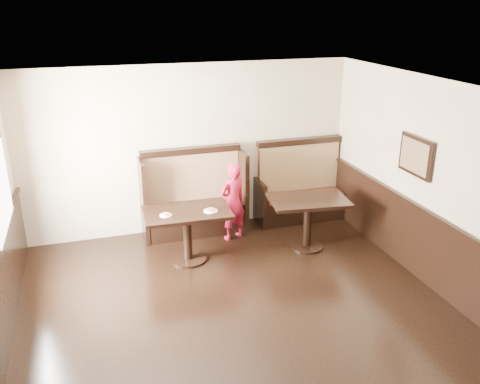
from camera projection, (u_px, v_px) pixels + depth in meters
name	position (u px, v px, depth m)	size (l,w,h in m)	color
ground	(258.00, 348.00, 5.79)	(7.00, 7.00, 0.00)	black
room_shell	(226.00, 289.00, 5.72)	(7.00, 7.00, 7.00)	beige
booth_main	(194.00, 202.00, 8.54)	(1.75, 0.72, 1.45)	black
booth_neighbor	(300.00, 193.00, 9.11)	(1.65, 0.72, 1.45)	black
table_main	(187.00, 222.00, 7.54)	(1.31, 0.85, 0.82)	black
table_neighbor	(308.00, 211.00, 7.96)	(1.28, 0.92, 0.83)	black
child	(233.00, 202.00, 8.25)	(0.47, 0.31, 1.30)	#B3132F
pizza_plate_left	(166.00, 215.00, 7.30)	(0.18, 0.18, 0.03)	white
pizza_plate_right	(211.00, 210.00, 7.45)	(0.21, 0.21, 0.04)	white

